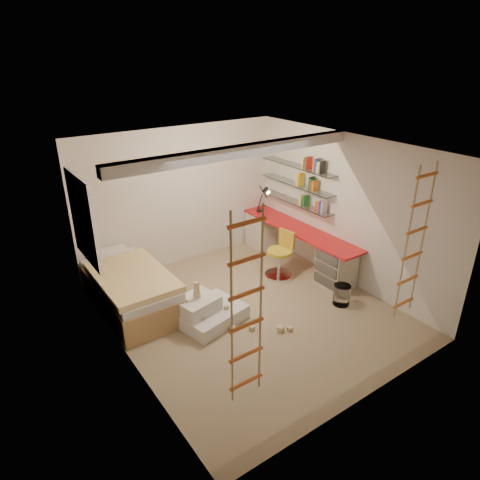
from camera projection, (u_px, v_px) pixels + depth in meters
floor at (251, 312)px, 6.81m from camera, size 4.50×4.50×0.00m
ceiling_beam at (240, 151)px, 5.99m from camera, size 4.00×0.18×0.16m
window_frame at (83, 219)px, 6.26m from camera, size 0.06×1.15×1.35m
window_blind at (86, 219)px, 6.28m from camera, size 0.02×1.00×1.20m
rope_ladder_left at (246, 310)px, 4.17m from camera, size 0.41×0.04×2.13m
rope_ladder_right at (414, 243)px, 5.57m from camera, size 0.41×0.04×2.13m
waste_bin at (342, 295)px, 6.95m from camera, size 0.27×0.27×0.34m
desk at (297, 244)px, 8.18m from camera, size 0.56×2.80×0.75m
shelves at (297, 185)px, 8.00m from camera, size 0.25×1.80×0.71m
bed at (131, 289)px, 6.82m from camera, size 1.02×2.00×0.69m
task_lamp at (265, 195)px, 8.57m from camera, size 0.14×0.36×0.57m
swivel_chair at (280, 260)px, 7.75m from camera, size 0.59×0.59×0.87m
play_platform at (207, 312)px, 6.51m from camera, size 1.11×0.94×0.43m
toy_blocks at (228, 310)px, 6.36m from camera, size 1.13×1.08×0.70m
books at (297, 178)px, 7.95m from camera, size 0.14×0.70×0.92m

